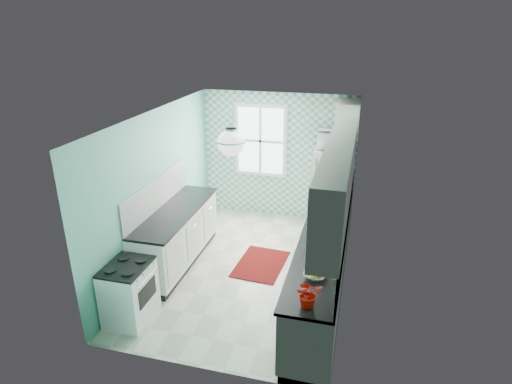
% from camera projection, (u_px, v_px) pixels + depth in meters
% --- Properties ---
extents(floor, '(3.00, 4.40, 0.02)m').
position_uv_depth(floor, '(249.00, 269.00, 6.93)').
color(floor, beige).
rests_on(floor, ground).
extents(ceiling, '(3.00, 4.40, 0.02)m').
position_uv_depth(ceiling, '(248.00, 115.00, 6.00)').
color(ceiling, white).
rests_on(ceiling, wall_back).
extents(wall_back, '(3.00, 0.02, 2.50)m').
position_uv_depth(wall_back, '(278.00, 156.00, 8.45)').
color(wall_back, '#5DB59D').
rests_on(wall_back, floor).
extents(wall_front, '(3.00, 0.02, 2.50)m').
position_uv_depth(wall_front, '(193.00, 276.00, 4.48)').
color(wall_front, '#5DB59D').
rests_on(wall_front, floor).
extents(wall_left, '(0.02, 4.40, 2.50)m').
position_uv_depth(wall_left, '(158.00, 189.00, 6.82)').
color(wall_left, '#5DB59D').
rests_on(wall_left, floor).
extents(wall_right, '(0.02, 4.40, 2.50)m').
position_uv_depth(wall_right, '(350.00, 208.00, 6.11)').
color(wall_right, '#5DB59D').
rests_on(wall_right, floor).
extents(accent_wall, '(3.00, 0.01, 2.50)m').
position_uv_depth(accent_wall, '(278.00, 156.00, 8.43)').
color(accent_wall, '#60A995').
rests_on(accent_wall, wall_back).
extents(window, '(1.04, 0.05, 1.44)m').
position_uv_depth(window, '(261.00, 141.00, 8.37)').
color(window, white).
rests_on(window, wall_back).
extents(backsplash_right, '(0.02, 3.60, 0.51)m').
position_uv_depth(backsplash_right, '(347.00, 223.00, 5.78)').
color(backsplash_right, white).
rests_on(backsplash_right, wall_right).
extents(backsplash_left, '(0.02, 2.15, 0.51)m').
position_uv_depth(backsplash_left, '(157.00, 194.00, 6.76)').
color(backsplash_left, white).
rests_on(backsplash_left, wall_left).
extents(upper_cabinets_right, '(0.33, 3.20, 0.90)m').
position_uv_depth(upper_cabinets_right, '(338.00, 178.00, 5.37)').
color(upper_cabinets_right, silver).
rests_on(upper_cabinets_right, wall_right).
extents(upper_cabinet_fridge, '(0.40, 0.74, 0.40)m').
position_uv_depth(upper_cabinet_fridge, '(348.00, 113.00, 7.43)').
color(upper_cabinet_fridge, silver).
rests_on(upper_cabinet_fridge, wall_right).
extents(ceiling_light, '(0.34, 0.34, 0.35)m').
position_uv_depth(ceiling_light, '(231.00, 142.00, 5.35)').
color(ceiling_light, silver).
rests_on(ceiling_light, ceiling).
extents(base_cabinets_right, '(0.60, 3.60, 0.90)m').
position_uv_depth(base_cabinets_right, '(322.00, 268.00, 6.12)').
color(base_cabinets_right, white).
rests_on(base_cabinets_right, floor).
extents(countertop_right, '(0.63, 3.60, 0.04)m').
position_uv_depth(countertop_right, '(323.00, 238.00, 5.95)').
color(countertop_right, black).
rests_on(countertop_right, base_cabinets_right).
extents(base_cabinets_left, '(0.60, 2.15, 0.90)m').
position_uv_depth(base_cabinets_left, '(177.00, 237.00, 6.97)').
color(base_cabinets_left, white).
rests_on(base_cabinets_left, floor).
extents(countertop_left, '(0.63, 2.15, 0.04)m').
position_uv_depth(countertop_left, '(176.00, 211.00, 6.80)').
color(countertop_left, black).
rests_on(countertop_left, base_cabinets_left).
extents(fridge, '(0.69, 0.69, 1.59)m').
position_uv_depth(fridge, '(332.00, 190.00, 8.00)').
color(fridge, white).
rests_on(fridge, floor).
extents(stove, '(0.54, 0.67, 0.80)m').
position_uv_depth(stove, '(129.00, 292.00, 5.63)').
color(stove, silver).
rests_on(stove, floor).
extents(sink, '(0.44, 0.37, 0.53)m').
position_uv_depth(sink, '(332.00, 206.00, 6.95)').
color(sink, silver).
rests_on(sink, countertop_right).
extents(rug, '(0.81, 1.10, 0.02)m').
position_uv_depth(rug, '(261.00, 264.00, 7.05)').
color(rug, maroon).
rests_on(rug, floor).
extents(dish_towel, '(0.07, 0.25, 0.38)m').
position_uv_depth(dish_towel, '(311.00, 229.00, 7.20)').
color(dish_towel, '#62B69D').
rests_on(dish_towel, base_cabinets_right).
extents(fruit_bowl, '(0.29, 0.29, 0.07)m').
position_uv_depth(fruit_bowl, '(315.00, 275.00, 5.00)').
color(fruit_bowl, white).
rests_on(fruit_bowl, countertop_right).
extents(potted_plant, '(0.34, 0.32, 0.31)m').
position_uv_depth(potted_plant, '(309.00, 294.00, 4.45)').
color(potted_plant, red).
rests_on(potted_plant, countertop_right).
extents(soap_bottle, '(0.11, 0.11, 0.18)m').
position_uv_depth(soap_bottle, '(336.00, 197.00, 7.08)').
color(soap_bottle, '#86A0B6').
rests_on(soap_bottle, countertop_right).
extents(microwave, '(0.60, 0.42, 0.33)m').
position_uv_depth(microwave, '(335.00, 140.00, 7.64)').
color(microwave, white).
rests_on(microwave, fridge).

